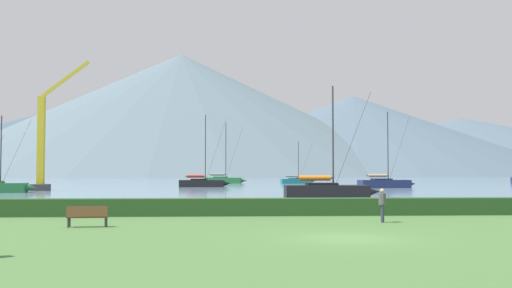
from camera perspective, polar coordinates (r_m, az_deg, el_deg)
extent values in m
plane|color=#477038|center=(22.15, 8.93, -9.17)|extent=(1000.00, 1000.00, 0.00)
cube|color=slate|center=(158.61, -1.40, -3.51)|extent=(320.00, 246.00, 0.00)
cube|color=#284C23|center=(32.91, 4.93, -6.18)|extent=(80.00, 1.20, 0.97)
cube|color=black|center=(52.93, 6.95, -4.69)|extent=(7.52, 2.59, 1.18)
cone|color=black|center=(53.83, 11.47, -4.62)|extent=(1.29, 1.01, 1.00)
cube|color=black|center=(52.84, 6.48, -4.23)|extent=(2.79, 1.81, 0.75)
cylinder|color=#333338|center=(53.09, 7.60, 0.56)|extent=(0.15, 0.15, 9.61)
cylinder|color=#333338|center=(52.73, 5.82, -3.36)|extent=(3.38, 0.13, 0.13)
cylinder|color=orange|center=(52.73, 5.82, -3.36)|extent=(2.87, 0.48, 0.47)
cylinder|color=#333338|center=(53.43, 9.47, 0.30)|extent=(3.57, 0.04, 9.14)
cube|color=#236B38|center=(110.86, -3.31, -3.62)|extent=(7.26, 3.09, 1.11)
cone|color=#236B38|center=(110.53, -1.23, -3.62)|extent=(1.30, 1.06, 0.94)
cube|color=#206032|center=(110.90, -3.52, -3.41)|extent=(2.77, 1.94, 0.71)
cylinder|color=#333338|center=(110.85, -2.99, -0.73)|extent=(0.14, 0.14, 11.08)
cylinder|color=#333338|center=(110.95, -3.82, -3.02)|extent=(3.17, 0.43, 0.12)
cylinder|color=gray|center=(110.95, -3.82, -3.02)|extent=(2.73, 0.70, 0.44)
cylinder|color=#333338|center=(110.69, -2.14, -0.87)|extent=(3.34, 0.35, 10.54)
cone|color=gold|center=(92.75, -23.59, -3.63)|extent=(1.12, 0.88, 0.87)
cube|color=#19707A|center=(109.65, 3.97, -3.68)|extent=(5.87, 2.56, 0.89)
cone|color=#19707A|center=(110.44, 5.62, -3.67)|extent=(1.05, 0.86, 0.76)
cube|color=#16646E|center=(109.57, 3.80, -3.51)|extent=(2.25, 1.59, 0.57)
cylinder|color=#333338|center=(109.76, 4.21, -1.73)|extent=(0.11, 0.11, 7.41)
cylinder|color=#333338|center=(109.46, 3.57, -3.20)|extent=(2.56, 0.38, 0.10)
cylinder|color=gray|center=(109.46, 3.57, -3.20)|extent=(2.20, 0.59, 0.36)
cylinder|color=#333338|center=(110.07, 4.89, -1.82)|extent=(2.69, 0.32, 7.05)
cube|color=black|center=(87.75, -5.40, -3.90)|extent=(6.73, 2.44, 1.05)
cone|color=black|center=(87.76, -2.91, -3.91)|extent=(1.16, 0.92, 0.89)
cube|color=black|center=(87.75, -5.65, -3.65)|extent=(2.52, 1.66, 0.67)
cylinder|color=#333338|center=(87.78, -5.01, -0.49)|extent=(0.13, 0.13, 10.35)
cylinder|color=#333338|center=(87.75, -6.01, -3.18)|extent=(3.01, 0.18, 0.11)
cylinder|color=red|center=(87.75, -6.01, -3.18)|extent=(2.56, 0.48, 0.42)
cylinder|color=#333338|center=(87.76, -3.99, -0.66)|extent=(3.17, 0.10, 9.85)
cone|color=#236B38|center=(70.95, -21.31, -4.04)|extent=(1.27, 1.04, 0.92)
cylinder|color=#333338|center=(71.71, -23.86, -0.67)|extent=(0.14, 0.14, 8.17)
cylinder|color=#333338|center=(71.32, -22.61, -0.85)|extent=(3.24, 0.38, 7.77)
cube|color=navy|center=(84.81, 12.53, -3.87)|extent=(7.48, 3.29, 1.14)
cone|color=navy|center=(86.45, 15.07, -3.81)|extent=(1.34, 1.10, 0.97)
cube|color=#1B2449|center=(84.65, 12.26, -3.59)|extent=(2.87, 2.03, 0.72)
cylinder|color=#333338|center=(85.08, 12.88, -0.34)|extent=(0.14, 0.14, 10.34)
cylinder|color=#333338|center=(84.42, 11.88, -3.07)|extent=(3.25, 0.49, 0.12)
cylinder|color=tan|center=(84.42, 11.88, -3.07)|extent=(2.80, 0.77, 0.46)
cylinder|color=#333338|center=(85.74, 13.94, -0.52)|extent=(3.42, 0.42, 9.83)
cube|color=brown|center=(27.14, -16.28, -6.93)|extent=(1.80, 0.56, 0.06)
cube|color=brown|center=(26.93, -16.34, -6.37)|extent=(1.78, 0.24, 0.45)
cylinder|color=#333338|center=(27.19, -14.53, -7.41)|extent=(0.08, 0.08, 0.45)
cylinder|color=#333338|center=(27.46, -17.90, -7.32)|extent=(0.08, 0.08, 0.45)
cylinder|color=#333338|center=(26.87, -14.63, -7.47)|extent=(0.08, 0.08, 0.45)
cylinder|color=#333338|center=(27.14, -18.04, -7.38)|extent=(0.08, 0.08, 0.45)
cylinder|color=#2D3347|center=(28.93, 12.39, -6.74)|extent=(0.14, 0.14, 0.85)
cylinder|color=#2D3347|center=(29.11, 12.34, -6.72)|extent=(0.14, 0.14, 0.85)
cylinder|color=#4C4C51|center=(28.98, 12.35, -5.35)|extent=(0.36, 0.36, 0.55)
cylinder|color=#4C4C51|center=(28.74, 12.43, -5.32)|extent=(0.09, 0.09, 0.50)
cylinder|color=#4C4C51|center=(29.21, 12.28, -5.27)|extent=(0.09, 0.09, 0.50)
sphere|color=tan|center=(28.96, 12.34, -4.53)|extent=(0.22, 0.22, 0.22)
cube|color=#333338|center=(76.72, -20.51, -4.03)|extent=(2.00, 2.00, 0.80)
cube|color=gold|center=(76.78, -20.44, 0.35)|extent=(0.80, 0.80, 10.95)
cube|color=gold|center=(76.73, -18.29, 6.10)|extent=(5.95, 0.36, 4.73)
cone|color=#4C6070|center=(318.61, 9.53, 0.85)|extent=(222.42, 222.42, 42.99)
cone|color=#425666|center=(440.01, -19.64, 0.15)|extent=(292.25, 292.25, 44.86)
cone|color=#4C6070|center=(426.56, 19.57, -0.19)|extent=(334.08, 334.08, 38.67)
cone|color=slate|center=(309.41, -7.44, 2.91)|extent=(260.39, 260.39, 64.21)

